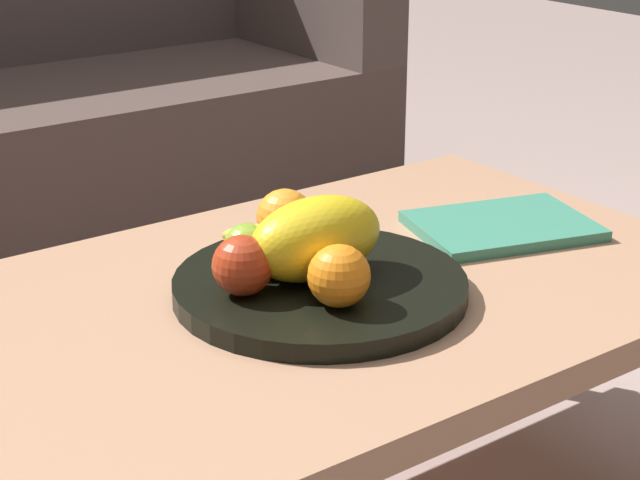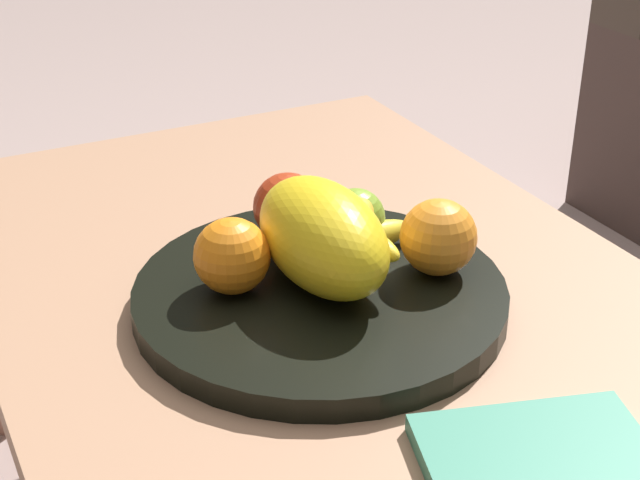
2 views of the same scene
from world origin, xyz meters
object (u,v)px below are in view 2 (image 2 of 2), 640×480
at_px(orange_front, 232,256).
at_px(orange_left, 438,237).
at_px(melon_large_front, 322,236).
at_px(apple_front, 288,207).
at_px(apple_left, 356,218).
at_px(fruit_bowl, 320,296).
at_px(coffee_table, 342,342).
at_px(banana_bunch, 347,239).

relative_size(orange_front, orange_left, 0.97).
bearing_deg(orange_left, melon_large_front, -105.38).
xyz_separation_m(orange_front, apple_front, (-0.07, 0.09, -0.00)).
relative_size(melon_large_front, apple_left, 2.98).
bearing_deg(apple_left, orange_front, -78.90).
xyz_separation_m(orange_left, apple_front, (-0.13, -0.10, -0.00)).
distance_m(orange_left, apple_front, 0.17).
relative_size(orange_front, apple_front, 1.01).
relative_size(fruit_bowl, apple_left, 5.93).
distance_m(melon_large_front, orange_left, 0.12).
bearing_deg(orange_left, apple_front, -142.06).
distance_m(coffee_table, melon_large_front, 0.12).
distance_m(coffee_table, apple_front, 0.15).
bearing_deg(melon_large_front, fruit_bowl, -53.99).
bearing_deg(banana_bunch, apple_front, -159.02).
height_order(orange_front, banana_bunch, orange_front).
distance_m(coffee_table, orange_front, 0.15).
height_order(orange_front, apple_front, same).
height_order(apple_front, apple_left, apple_front).
relative_size(coffee_table, melon_large_front, 5.86).
relative_size(coffee_table, orange_left, 14.06).
bearing_deg(coffee_table, orange_left, 79.05).
bearing_deg(apple_front, banana_bunch, 20.98).
distance_m(orange_front, apple_left, 0.15).
distance_m(melon_large_front, apple_left, 0.09).
bearing_deg(fruit_bowl, orange_front, -111.04).
bearing_deg(apple_front, melon_large_front, -5.72).
height_order(apple_front, banana_bunch, apple_front).
bearing_deg(melon_large_front, orange_front, -108.21).
bearing_deg(orange_left, orange_front, -106.59).
distance_m(coffee_table, banana_bunch, 0.10).
bearing_deg(fruit_bowl, coffee_table, 65.25).
bearing_deg(fruit_bowl, apple_left, 129.69).
xyz_separation_m(coffee_table, fruit_bowl, (-0.01, -0.02, 0.05)).
xyz_separation_m(apple_front, banana_bunch, (0.08, 0.03, -0.01)).
bearing_deg(coffee_table, orange_front, -111.80).
distance_m(melon_large_front, banana_bunch, 0.05).
bearing_deg(orange_front, apple_front, 128.21).
bearing_deg(melon_large_front, apple_front, 174.28).
bearing_deg(orange_front, apple_left, 101.10).
bearing_deg(apple_front, apple_left, 53.04).
relative_size(apple_front, apple_left, 1.19).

